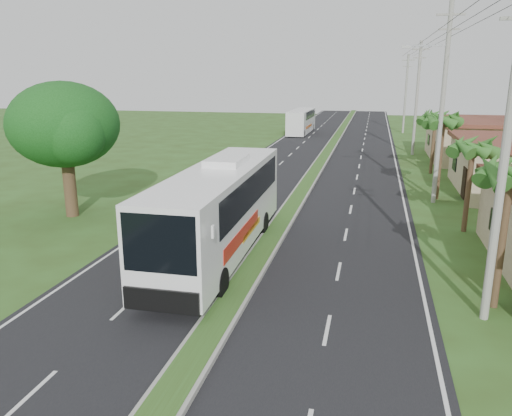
# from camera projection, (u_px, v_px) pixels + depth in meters

# --- Properties ---
(ground) EXTENTS (180.00, 180.00, 0.00)m
(ground) POSITION_uv_depth(u_px,v_px,m) (222.00, 318.00, 16.59)
(ground) COLOR #314619
(ground) RESTS_ON ground
(road_asphalt) EXTENTS (14.00, 160.00, 0.02)m
(road_asphalt) POSITION_uv_depth(u_px,v_px,m) (304.00, 189.00, 35.39)
(road_asphalt) COLOR black
(road_asphalt) RESTS_ON ground
(median_strip) EXTENTS (1.20, 160.00, 0.18)m
(median_strip) POSITION_uv_depth(u_px,v_px,m) (304.00, 187.00, 35.37)
(median_strip) COLOR gray
(median_strip) RESTS_ON ground
(lane_edge_left) EXTENTS (0.12, 160.00, 0.01)m
(lane_edge_left) POSITION_uv_depth(u_px,v_px,m) (214.00, 184.00, 36.88)
(lane_edge_left) COLOR silver
(lane_edge_left) RESTS_ON ground
(lane_edge_right) EXTENTS (0.12, 160.00, 0.01)m
(lane_edge_right) POSITION_uv_depth(u_px,v_px,m) (402.00, 194.00, 33.91)
(lane_edge_right) COLOR silver
(lane_edge_right) RESTS_ON ground
(shop_far) EXTENTS (8.60, 11.60, 3.82)m
(shop_far) POSITION_uv_depth(u_px,v_px,m) (476.00, 140.00, 46.84)
(shop_far) COLOR tan
(shop_far) RESTS_ON ground
(palm_verge_a) EXTENTS (2.40, 2.40, 5.45)m
(palm_verge_a) POSITION_uv_depth(u_px,v_px,m) (511.00, 173.00, 16.19)
(palm_verge_a) COLOR #473321
(palm_verge_a) RESTS_ON ground
(palm_verge_b) EXTENTS (2.40, 2.40, 5.05)m
(palm_verge_b) POSITION_uv_depth(u_px,v_px,m) (473.00, 147.00, 24.67)
(palm_verge_b) COLOR #473321
(palm_verge_b) RESTS_ON ground
(palm_verge_c) EXTENTS (2.40, 2.40, 5.85)m
(palm_verge_c) POSITION_uv_depth(u_px,v_px,m) (444.00, 120.00, 31.18)
(palm_verge_c) COLOR #473321
(palm_verge_c) RESTS_ON ground
(palm_verge_d) EXTENTS (2.40, 2.40, 5.25)m
(palm_verge_d) POSITION_uv_depth(u_px,v_px,m) (436.00, 117.00, 39.68)
(palm_verge_d) COLOR #473321
(palm_verge_d) RESTS_ON ground
(shade_tree) EXTENTS (6.30, 6.00, 7.54)m
(shade_tree) POSITION_uv_depth(u_px,v_px,m) (62.00, 128.00, 27.38)
(shade_tree) COLOR #473321
(shade_tree) RESTS_ON ground
(utility_pole_a) EXTENTS (1.60, 0.28, 11.00)m
(utility_pole_a) POSITION_uv_depth(u_px,v_px,m) (506.00, 149.00, 15.12)
(utility_pole_a) COLOR gray
(utility_pole_a) RESTS_ON ground
(utility_pole_b) EXTENTS (3.20, 0.28, 12.00)m
(utility_pole_b) POSITION_uv_depth(u_px,v_px,m) (442.00, 102.00, 30.02)
(utility_pole_b) COLOR gray
(utility_pole_b) RESTS_ON ground
(utility_pole_c) EXTENTS (1.60, 0.28, 11.00)m
(utility_pole_c) POSITION_uv_depth(u_px,v_px,m) (417.00, 97.00, 48.97)
(utility_pole_c) COLOR gray
(utility_pole_c) RESTS_ON ground
(utility_pole_d) EXTENTS (1.60, 0.28, 10.50)m
(utility_pole_d) POSITION_uv_depth(u_px,v_px,m) (406.00, 93.00, 67.84)
(utility_pole_d) COLOR gray
(utility_pole_d) RESTS_ON ground
(coach_bus_main) EXTENTS (2.94, 13.16, 4.24)m
(coach_bus_main) POSITION_uv_depth(u_px,v_px,m) (220.00, 205.00, 21.79)
(coach_bus_main) COLOR white
(coach_bus_main) RESTS_ON ground
(coach_bus_far) EXTENTS (2.54, 10.93, 3.17)m
(coach_bus_far) POSITION_uv_depth(u_px,v_px,m) (301.00, 120.00, 68.41)
(coach_bus_far) COLOR white
(coach_bus_far) RESTS_ON ground
(motorcyclist) EXTENTS (1.63, 0.51, 2.22)m
(motorcyclist) POSITION_uv_depth(u_px,v_px,m) (245.00, 218.00, 25.29)
(motorcyclist) COLOR black
(motorcyclist) RESTS_ON ground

